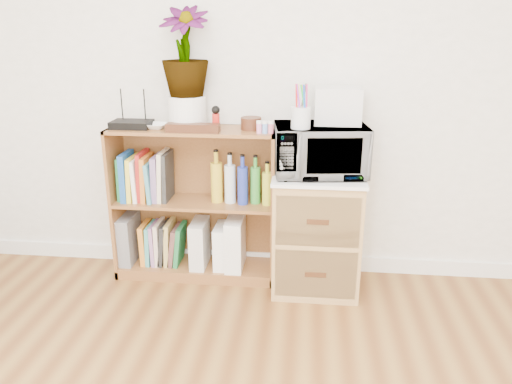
# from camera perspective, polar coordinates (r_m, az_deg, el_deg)

# --- Properties ---
(skirting_board) EXTENTS (4.00, 0.02, 0.10)m
(skirting_board) POSITION_cam_1_polar(r_m,az_deg,el_deg) (3.35, -0.24, -7.64)
(skirting_board) COLOR white
(skirting_board) RESTS_ON ground
(bookshelf) EXTENTS (1.00, 0.30, 0.95)m
(bookshelf) POSITION_cam_1_polar(r_m,az_deg,el_deg) (3.11, -6.97, -1.39)
(bookshelf) COLOR brown
(bookshelf) RESTS_ON ground
(wicker_unit) EXTENTS (0.50, 0.45, 0.70)m
(wicker_unit) POSITION_cam_1_polar(r_m,az_deg,el_deg) (3.01, 6.91, -4.64)
(wicker_unit) COLOR #9E7542
(wicker_unit) RESTS_ON ground
(microwave) EXTENTS (0.55, 0.41, 0.28)m
(microwave) POSITION_cam_1_polar(r_m,az_deg,el_deg) (2.84, 7.31, 4.78)
(microwave) COLOR white
(microwave) RESTS_ON wicker_unit
(pen_cup) EXTENTS (0.10, 0.10, 0.12)m
(pen_cup) POSITION_cam_1_polar(r_m,az_deg,el_deg) (2.70, 5.15, 8.46)
(pen_cup) COLOR silver
(pen_cup) RESTS_ON microwave
(small_appliance) EXTENTS (0.25, 0.21, 0.20)m
(small_appliance) POSITION_cam_1_polar(r_m,az_deg,el_deg) (2.86, 9.33, 9.74)
(small_appliance) COLOR silver
(small_appliance) RESTS_ON microwave
(router) EXTENTS (0.23, 0.16, 0.04)m
(router) POSITION_cam_1_polar(r_m,az_deg,el_deg) (3.06, -14.02, 7.52)
(router) COLOR black
(router) RESTS_ON bookshelf
(white_bowl) EXTENTS (0.13, 0.13, 0.03)m
(white_bowl) POSITION_cam_1_polar(r_m,az_deg,el_deg) (3.00, -11.36, 7.40)
(white_bowl) COLOR white
(white_bowl) RESTS_ON bookshelf
(plant_pot) EXTENTS (0.22, 0.22, 0.19)m
(plant_pot) POSITION_cam_1_polar(r_m,az_deg,el_deg) (2.99, -7.86, 9.05)
(plant_pot) COLOR white
(plant_pot) RESTS_ON bookshelf
(potted_plant) EXTENTS (0.28, 0.28, 0.50)m
(potted_plant) POSITION_cam_1_polar(r_m,az_deg,el_deg) (2.95, -8.16, 15.61)
(potted_plant) COLOR #2F6729
(potted_plant) RESTS_ON plant_pot
(trinket_box) EXTENTS (0.30, 0.08, 0.05)m
(trinket_box) POSITION_cam_1_polar(r_m,az_deg,el_deg) (2.87, -7.22, 7.28)
(trinket_box) COLOR #331B0D
(trinket_box) RESTS_ON bookshelf
(kokeshi_doll) EXTENTS (0.04, 0.04, 0.10)m
(kokeshi_doll) POSITION_cam_1_polar(r_m,az_deg,el_deg) (2.90, -4.60, 7.97)
(kokeshi_doll) COLOR #B31E16
(kokeshi_doll) RESTS_ON bookshelf
(wooden_bowl) EXTENTS (0.12, 0.12, 0.07)m
(wooden_bowl) POSITION_cam_1_polar(r_m,az_deg,el_deg) (2.92, -0.58, 7.84)
(wooden_bowl) COLOR #3D1D10
(wooden_bowl) RESTS_ON bookshelf
(paint_jars) EXTENTS (0.11, 0.04, 0.06)m
(paint_jars) POSITION_cam_1_polar(r_m,az_deg,el_deg) (2.82, 1.03, 7.28)
(paint_jars) COLOR pink
(paint_jars) RESTS_ON bookshelf
(file_box) EXTENTS (0.09, 0.25, 0.31)m
(file_box) POSITION_cam_1_polar(r_m,az_deg,el_deg) (3.33, -14.36, -5.12)
(file_box) COLOR slate
(file_box) RESTS_ON bookshelf
(magazine_holder_left) EXTENTS (0.09, 0.24, 0.29)m
(magazine_holder_left) POSITION_cam_1_polar(r_m,az_deg,el_deg) (3.19, -6.45, -5.81)
(magazine_holder_left) COLOR silver
(magazine_holder_left) RESTS_ON bookshelf
(magazine_holder_mid) EXTENTS (0.09, 0.22, 0.27)m
(magazine_holder_mid) POSITION_cam_1_polar(r_m,az_deg,el_deg) (3.17, -3.88, -6.15)
(magazine_holder_mid) COLOR white
(magazine_holder_mid) RESTS_ON bookshelf
(magazine_holder_right) EXTENTS (0.10, 0.26, 0.33)m
(magazine_holder_right) POSITION_cam_1_polar(r_m,az_deg,el_deg) (3.15, -2.38, -5.77)
(magazine_holder_right) COLOR white
(magazine_holder_right) RESTS_ON bookshelf
(cookbooks) EXTENTS (0.31, 0.20, 0.31)m
(cookbooks) POSITION_cam_1_polar(r_m,az_deg,el_deg) (3.14, -12.53, 1.68)
(cookbooks) COLOR #217C40
(cookbooks) RESTS_ON bookshelf
(liquor_bottles) EXTENTS (0.37, 0.07, 0.32)m
(liquor_bottles) POSITION_cam_1_polar(r_m,az_deg,el_deg) (3.00, -1.92, 1.49)
(liquor_bottles) COLOR gold
(liquor_bottles) RESTS_ON bookshelf
(lower_books) EXTENTS (0.27, 0.19, 0.28)m
(lower_books) POSITION_cam_1_polar(r_m,az_deg,el_deg) (3.27, -10.61, -5.73)
(lower_books) COLOR orange
(lower_books) RESTS_ON bookshelf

